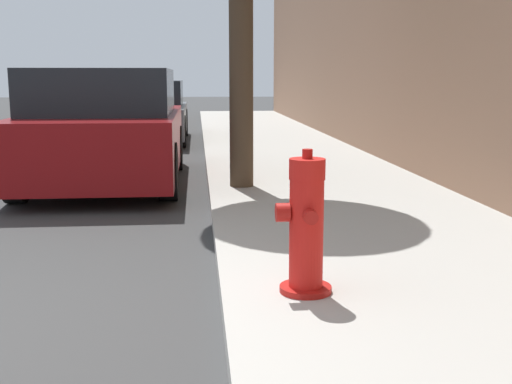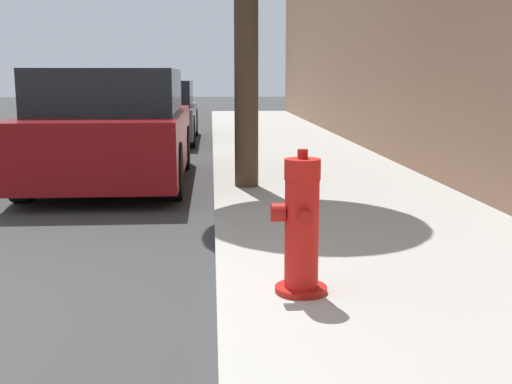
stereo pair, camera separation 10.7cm
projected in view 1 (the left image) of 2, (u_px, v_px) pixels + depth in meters
sidewalk_slab at (470, 320)px, 3.45m from camera, size 2.64×40.00×0.12m
fire_hydrant at (306, 228)px, 3.65m from camera, size 0.33×0.32×0.83m
parked_car_near at (106, 130)px, 7.99m from camera, size 1.82×3.82×1.44m
parked_car_mid at (145, 112)px, 13.27m from camera, size 1.70×3.87×1.26m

